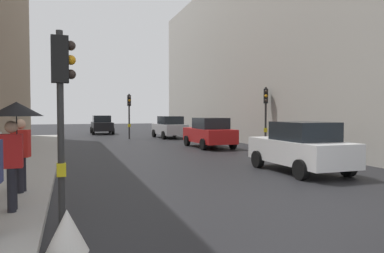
# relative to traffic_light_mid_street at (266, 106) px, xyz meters

# --- Properties ---
(ground_plane) EXTENTS (120.00, 120.00, 0.00)m
(ground_plane) POSITION_rel_traffic_light_mid_street_xyz_m (-5.46, -11.57, -2.44)
(ground_plane) COLOR black
(sidewalk_kerb) EXTENTS (2.57, 40.00, 0.16)m
(sidewalk_kerb) POSITION_rel_traffic_light_mid_street_xyz_m (-12.51, -5.57, -2.36)
(sidewalk_kerb) COLOR #A8A5A0
(sidewalk_kerb) RESTS_ON ground
(building_facade_right) EXTENTS (12.00, 35.82, 12.59)m
(building_facade_right) POSITION_rel_traffic_light_mid_street_xyz_m (6.31, 5.23, 3.86)
(building_facade_right) COLOR #B2ADA3
(building_facade_right) RESTS_ON ground
(traffic_light_mid_street) EXTENTS (0.35, 0.45, 3.54)m
(traffic_light_mid_street) POSITION_rel_traffic_light_mid_street_xyz_m (0.00, 0.00, 0.00)
(traffic_light_mid_street) COLOR #2D2D2D
(traffic_light_mid_street) RESTS_ON ground
(traffic_light_near_left) EXTENTS (0.44, 0.26, 3.57)m
(traffic_light_near_left) POSITION_rel_traffic_light_mid_street_xyz_m (-10.90, -11.89, 0.02)
(traffic_light_near_left) COLOR #2D2D2D
(traffic_light_near_left) RESTS_ON ground
(traffic_light_far_median) EXTENTS (0.25, 0.43, 3.51)m
(traffic_light_far_median) POSITION_rel_traffic_light_mid_street_xyz_m (-6.35, 9.93, -0.02)
(traffic_light_far_median) COLOR #2D2D2D
(traffic_light_far_median) RESTS_ON ground
(car_dark_suv) EXTENTS (2.04, 4.21, 1.76)m
(car_dark_suv) POSITION_rel_traffic_light_mid_street_xyz_m (-7.82, 17.63, -1.56)
(car_dark_suv) COLOR black
(car_dark_suv) RESTS_ON ground
(car_white_compact) EXTENTS (2.07, 4.22, 1.76)m
(car_white_compact) POSITION_rel_traffic_light_mid_street_xyz_m (-3.12, -7.96, -1.56)
(car_white_compact) COLOR silver
(car_white_compact) RESTS_ON ground
(car_silver_hatchback) EXTENTS (2.22, 4.30, 1.76)m
(car_silver_hatchback) POSITION_rel_traffic_light_mid_street_xyz_m (-3.08, 10.06, -1.56)
(car_silver_hatchback) COLOR #BCBCC1
(car_silver_hatchback) RESTS_ON ground
(car_red_sedan) EXTENTS (2.14, 4.26, 1.76)m
(car_red_sedan) POSITION_rel_traffic_light_mid_street_xyz_m (-2.93, 1.44, -1.56)
(car_red_sedan) COLOR red
(car_red_sedan) RESTS_ON ground
(pedestrian_with_umbrella) EXTENTS (1.00, 1.00, 2.14)m
(pedestrian_with_umbrella) POSITION_rel_traffic_light_mid_street_xyz_m (-11.78, -11.07, -0.60)
(pedestrian_with_umbrella) COLOR black
(pedestrian_with_umbrella) RESTS_ON sidewalk_kerb
(pedestrian_in_red_jacket) EXTENTS (0.44, 0.36, 1.77)m
(pedestrian_in_red_jacket) POSITION_rel_traffic_light_mid_street_xyz_m (-11.89, -9.25, -1.31)
(pedestrian_in_red_jacket) COLOR black
(pedestrian_in_red_jacket) RESTS_ON sidewalk_kerb
(warning_sign_triangle) EXTENTS (0.64, 0.64, 0.65)m
(warning_sign_triangle) POSITION_rel_traffic_light_mid_street_xyz_m (-10.82, -13.24, -2.12)
(warning_sign_triangle) COLOR silver
(warning_sign_triangle) RESTS_ON ground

